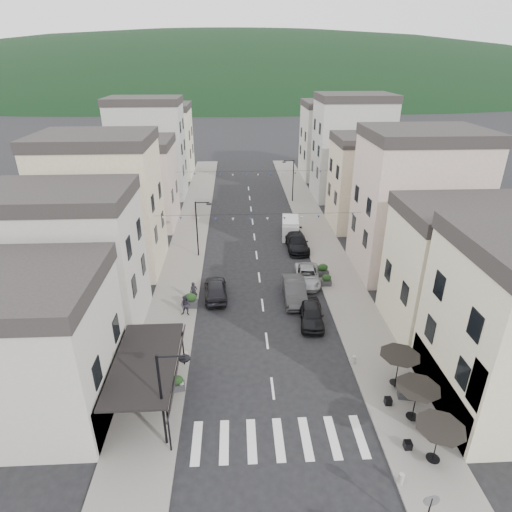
{
  "coord_description": "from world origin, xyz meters",
  "views": [
    {
      "loc": [
        -2.1,
        -14.88,
        19.15
      ],
      "look_at": [
        -0.44,
        18.35,
        3.5
      ],
      "focal_mm": 30.0,
      "sensor_mm": 36.0,
      "label": 1
    }
  ],
  "objects": [
    {
      "name": "ground",
      "position": [
        0.0,
        0.0,
        0.0
      ],
      "size": [
        700.0,
        700.0,
        0.0
      ],
      "primitive_type": "plane",
      "color": "black",
      "rests_on": "ground"
    },
    {
      "name": "sidewalk_left",
      "position": [
        -7.5,
        32.0,
        0.06
      ],
      "size": [
        4.0,
        76.0,
        0.12
      ],
      "primitive_type": "cube",
      "color": "slate",
      "rests_on": "ground"
    },
    {
      "name": "sidewalk_right",
      "position": [
        7.5,
        32.0,
        0.06
      ],
      "size": [
        4.0,
        76.0,
        0.12
      ],
      "primitive_type": "cube",
      "color": "slate",
      "rests_on": "ground"
    },
    {
      "name": "hill_backdrop",
      "position": [
        0.0,
        300.0,
        0.0
      ],
      "size": [
        640.0,
        360.0,
        70.0
      ],
      "primitive_type": "ellipsoid",
      "color": "black",
      "rests_on": "ground"
    },
    {
      "name": "boutique_awning",
      "position": [
        -7.25,
        5.0,
        3.11
      ],
      "size": [
        3.77,
        7.5,
        3.28
      ],
      "color": "black",
      "rests_on": "ground"
    },
    {
      "name": "buildings_row_left",
      "position": [
        -14.5,
        37.75,
        6.12
      ],
      "size": [
        10.2,
        54.16,
        14.0
      ],
      "color": "#ADA99E",
      "rests_on": "ground"
    },
    {
      "name": "buildings_row_right",
      "position": [
        14.5,
        36.59,
        6.32
      ],
      "size": [
        10.2,
        54.16,
        14.5
      ],
      "color": "beige",
      "rests_on": "ground"
    },
    {
      "name": "cafe_terrace",
      "position": [
        7.7,
        2.8,
        2.36
      ],
      "size": [
        2.5,
        8.1,
        2.53
      ],
      "color": "black",
      "rests_on": "ground"
    },
    {
      "name": "streetlamp_left_near",
      "position": [
        -5.82,
        2.0,
        3.7
      ],
      "size": [
        1.7,
        0.56,
        6.0
      ],
      "color": "black",
      "rests_on": "ground"
    },
    {
      "name": "streetlamp_left_far",
      "position": [
        -5.82,
        26.0,
        3.7
      ],
      "size": [
        1.7,
        0.56,
        6.0
      ],
      "color": "black",
      "rests_on": "ground"
    },
    {
      "name": "streetlamp_right_far",
      "position": [
        5.82,
        44.0,
        3.7
      ],
      "size": [
        1.7,
        0.56,
        6.0
      ],
      "color": "black",
      "rests_on": "ground"
    },
    {
      "name": "traffic_sign",
      "position": [
        5.8,
        -3.5,
        1.93
      ],
      "size": [
        0.7,
        0.07,
        2.7
      ],
      "color": "black",
      "rests_on": "ground"
    },
    {
      "name": "bollards",
      "position": [
        0.0,
        5.5,
        0.42
      ],
      "size": [
        11.66,
        10.26,
        0.6
      ],
      "color": "gray",
      "rests_on": "ground"
    },
    {
      "name": "bunting_near",
      "position": [
        0.0,
        22.0,
        5.65
      ],
      "size": [
        19.0,
        0.28,
        0.62
      ],
      "color": "black",
      "rests_on": "ground"
    },
    {
      "name": "bunting_far",
      "position": [
        0.0,
        38.0,
        5.65
      ],
      "size": [
        19.0,
        0.28,
        0.62
      ],
      "color": "black",
      "rests_on": "ground"
    },
    {
      "name": "parked_car_a",
      "position": [
        3.67,
        13.25,
        0.76
      ],
      "size": [
        2.19,
        4.62,
        1.52
      ],
      "primitive_type": "imported",
      "rotation": [
        0.0,
        0.0,
        -0.09
      ],
      "color": "black",
      "rests_on": "ground"
    },
    {
      "name": "parked_car_b",
      "position": [
        2.8,
        16.84,
        0.85
      ],
      "size": [
        1.91,
        5.2,
        1.7
      ],
      "primitive_type": "imported",
      "rotation": [
        0.0,
        0.0,
        -0.02
      ],
      "color": "#2E2E30",
      "rests_on": "ground"
    },
    {
      "name": "parked_car_c",
      "position": [
        4.37,
        19.81,
        0.68
      ],
      "size": [
        2.75,
        5.12,
        1.37
      ],
      "primitive_type": "imported",
      "rotation": [
        0.0,
        0.0,
        -0.1
      ],
      "color": "#9C9DA4",
      "rests_on": "ground"
    },
    {
      "name": "parked_car_d",
      "position": [
        4.46,
        27.43,
        0.79
      ],
      "size": [
        2.29,
        5.5,
        1.59
      ],
      "primitive_type": "imported",
      "rotation": [
        0.0,
        0.0,
        0.01
      ],
      "color": "black",
      "rests_on": "ground"
    },
    {
      "name": "parked_car_e",
      "position": [
        -4.0,
        17.56,
        0.81
      ],
      "size": [
        2.21,
        4.84,
        1.61
      ],
      "primitive_type": "imported",
      "rotation": [
        0.0,
        0.0,
        3.21
      ],
      "color": "black",
      "rests_on": "ground"
    },
    {
      "name": "delivery_van",
      "position": [
        4.19,
        31.17,
        1.08
      ],
      "size": [
        2.3,
        4.78,
        2.21
      ],
      "rotation": [
        0.0,
        0.0,
        -0.11
      ],
      "color": "silver",
      "rests_on": "ground"
    },
    {
      "name": "pedestrian_a",
      "position": [
        -5.8,
        16.8,
        1.0
      ],
      "size": [
        0.65,
        0.43,
        1.75
      ],
      "primitive_type": "imported",
      "rotation": [
        0.0,
        0.0,
        0.02
      ],
      "color": "black",
      "rests_on": "sidewalk_left"
    },
    {
      "name": "pedestrian_b",
      "position": [
        -6.27,
        14.62,
        1.0
      ],
      "size": [
        0.96,
        0.81,
        1.75
      ],
      "primitive_type": "imported",
      "rotation": [
        0.0,
        0.0,
        -0.19
      ],
      "color": "#24212C",
      "rests_on": "sidewalk_left"
    },
    {
      "name": "planter_la",
      "position": [
        -6.0,
        6.06,
        0.64
      ],
      "size": [
        1.04,
        0.68,
        1.08
      ],
      "rotation": [
        0.0,
        0.0,
        0.16
      ],
      "color": "#303032",
      "rests_on": "sidewalk_left"
    },
    {
      "name": "planter_lb",
      "position": [
        -6.0,
        15.84,
        0.74
      ],
      "size": [
        1.17,
        0.69,
        1.28
      ],
      "rotation": [
        0.0,
        0.0,
        -0.05
      ],
      "color": "#2D2D2F",
      "rests_on": "sidewalk_left"
    },
    {
      "name": "planter_ra",
      "position": [
        8.13,
        4.7,
        0.7
      ],
      "size": [
        1.15,
        0.77,
        1.19
      ],
      "rotation": [
        0.0,
        0.0,
        -0.18
      ],
      "color": "#2D2D30",
      "rests_on": "sidewalk_right"
    },
    {
      "name": "planter_rb",
      "position": [
        6.0,
        18.96,
        0.64
      ],
      "size": [
        0.99,
        0.58,
        1.07
      ],
      "rotation": [
        0.0,
        0.0,
        -0.06
      ],
      "color": "#313134",
      "rests_on": "sidewalk_right"
    },
    {
      "name": "planter_rc",
      "position": [
        6.0,
        20.79,
        0.73
      ],
      "size": [
        1.19,
        0.78,
        1.25
      ],
      "rotation": [
        0.0,
        0.0,
        0.16
      ],
      "color": "#303032",
      "rests_on": "sidewalk_right"
    }
  ]
}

